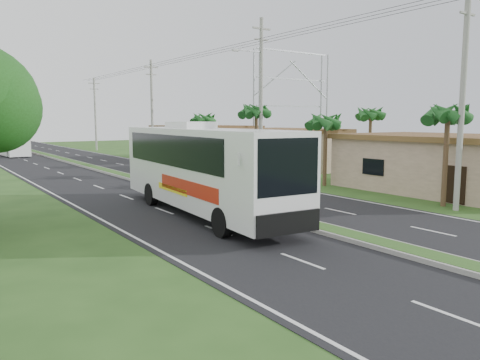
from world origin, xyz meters
TOP-DOWN VIEW (x-y plane):
  - ground at (0.00, 0.00)m, footprint 180.00×180.00m
  - road_asphalt at (0.00, 20.00)m, footprint 14.00×160.00m
  - median_strip at (0.00, 20.00)m, footprint 1.20×160.00m
  - lane_edge_left at (-6.70, 20.00)m, footprint 0.12×160.00m
  - lane_edge_right at (6.70, 20.00)m, footprint 0.12×160.00m
  - shop_near at (14.00, 6.00)m, footprint 8.60×12.60m
  - shop_mid at (14.00, 22.00)m, footprint 7.60×10.60m
  - shop_far at (14.00, 36.00)m, footprint 8.60×11.60m
  - palm_verge_a at (9.00, 3.00)m, footprint 2.40×2.40m
  - palm_verge_b at (9.40, 12.00)m, footprint 2.40×2.40m
  - palm_verge_c at (8.80, 19.00)m, footprint 2.40×2.40m
  - palm_verge_d at (9.30, 28.00)m, footprint 2.40×2.40m
  - palm_behind_shop at (17.50, 15.00)m, footprint 2.40×2.40m
  - utility_pole_a at (8.50, 2.00)m, footprint 1.60×0.28m
  - utility_pole_b at (8.47, 18.00)m, footprint 3.20×0.28m
  - utility_pole_c at (8.50, 38.00)m, footprint 1.60×0.28m
  - utility_pole_d at (8.50, 58.00)m, footprint 1.60×0.28m
  - billboard_lattice at (22.00, 30.00)m, footprint 10.18×1.18m
  - coach_bus_main at (-2.34, 8.24)m, footprint 3.83×13.66m
  - coach_bus_far at (-3.77, 54.50)m, footprint 3.27×11.17m
  - motorcyclist at (-1.56, 6.38)m, footprint 1.88×0.64m

SIDE VIEW (x-z plane):
  - ground at x=0.00m, z-range 0.00..0.00m
  - lane_edge_left at x=-6.70m, z-range 0.00..0.00m
  - lane_edge_right at x=6.70m, z-range 0.00..0.00m
  - road_asphalt at x=0.00m, z-range 0.00..0.02m
  - median_strip at x=0.00m, z-range 0.01..0.20m
  - motorcyclist at x=-1.56m, z-range -0.33..1.89m
  - shop_near at x=14.00m, z-range 0.02..3.54m
  - coach_bus_far at x=-3.77m, z-range 0.22..3.42m
  - shop_mid at x=14.00m, z-range 0.02..3.69m
  - shop_far at x=14.00m, z-range 0.02..3.84m
  - coach_bus_main at x=-2.34m, z-range 0.22..4.58m
  - palm_verge_b at x=9.40m, z-range 1.83..6.88m
  - palm_verge_d at x=9.30m, z-range 1.92..7.17m
  - palm_verge_a at x=9.00m, z-range 2.02..7.47m
  - palm_behind_shop at x=17.50m, z-range 2.11..7.76m
  - palm_verge_c at x=8.80m, z-range 2.20..8.05m
  - utility_pole_d at x=8.50m, z-range 0.17..10.67m
  - utility_pole_a at x=8.50m, z-range 0.17..11.17m
  - utility_pole_c at x=8.50m, z-range 0.17..11.17m
  - utility_pole_b at x=8.47m, z-range 0.26..12.26m
  - billboard_lattice at x=22.00m, z-range 0.79..12.86m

